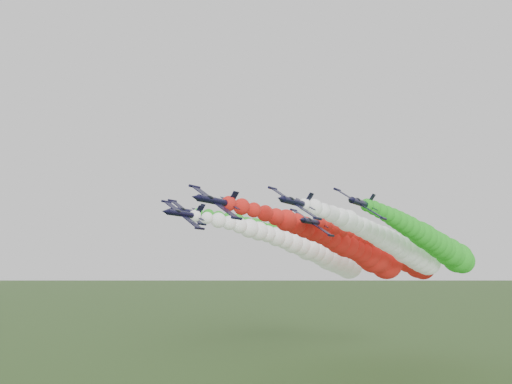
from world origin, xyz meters
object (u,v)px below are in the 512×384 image
jet_outer_left (310,248)px  jet_outer_right (441,247)px  jet_inner_left (321,254)px  jet_trail (400,256)px  jet_lead (358,251)px  jet_inner_right (402,249)px

jet_outer_left → jet_outer_right: bearing=-3.6°
jet_inner_left → jet_outer_left: 11.40m
jet_inner_left → jet_outer_left: size_ratio=1.00×
jet_inner_left → jet_trail: jet_inner_left is taller
jet_lead → jet_trail: jet_lead is taller
jet_outer_right → jet_trail: size_ratio=1.00×
jet_inner_right → jet_trail: 20.00m
jet_inner_left → jet_trail: (18.84, 16.05, -0.55)m
jet_inner_left → jet_inner_right: bearing=-7.3°
jet_lead → jet_outer_left: bearing=138.5°
jet_lead → jet_outer_right: size_ratio=1.01×
jet_lead → jet_inner_left: (-15.10, 11.23, -0.42)m
jet_inner_left → jet_outer_right: 32.96m
jet_lead → jet_inner_right: bearing=41.3°
jet_inner_right → jet_outer_left: (-31.57, 11.66, 1.11)m
jet_inner_right → jet_outer_right: bearing=48.8°
jet_inner_left → jet_lead: bearing=-36.7°
jet_outer_left → jet_trail: size_ratio=1.01×
jet_inner_left → jet_outer_right: (32.36, 6.05, 1.57)m
jet_lead → jet_inner_left: size_ratio=1.00×
jet_lead → jet_inner_right: 12.31m
jet_inner_right → jet_trail: jet_inner_right is taller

